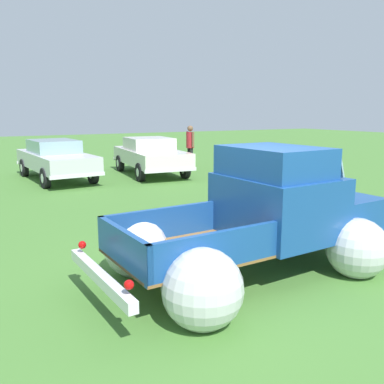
% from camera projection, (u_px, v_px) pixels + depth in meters
% --- Properties ---
extents(ground_plane, '(80.00, 80.00, 0.00)m').
position_uv_depth(ground_plane, '(243.00, 275.00, 6.33)').
color(ground_plane, '#477A33').
extents(vintage_pickup_truck, '(4.71, 2.95, 1.96)m').
position_uv_depth(vintage_pickup_truck, '(264.00, 223.00, 6.39)').
color(vintage_pickup_truck, black).
rests_on(vintage_pickup_truck, ground).
extents(show_car_0, '(2.14, 4.85, 1.43)m').
position_uv_depth(show_car_0, '(56.00, 158.00, 14.97)').
color(show_car_0, black).
rests_on(show_car_0, ground).
extents(show_car_1, '(2.29, 4.59, 1.43)m').
position_uv_depth(show_car_1, '(150.00, 154.00, 16.23)').
color(show_car_1, black).
rests_on(show_car_1, ground).
extents(spectator_1, '(0.36, 0.53, 1.84)m').
position_uv_depth(spectator_1, '(190.00, 144.00, 17.84)').
color(spectator_1, black).
rests_on(spectator_1, ground).
extents(lane_cone_0, '(0.36, 0.36, 0.63)m').
position_uv_depth(lane_cone_0, '(139.00, 227.00, 7.83)').
color(lane_cone_0, black).
rests_on(lane_cone_0, ground).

